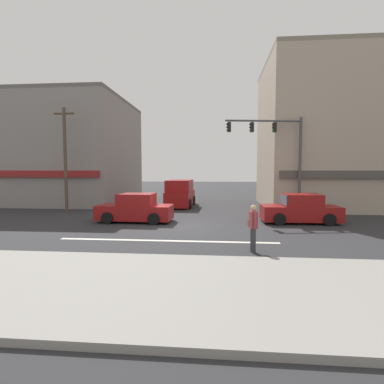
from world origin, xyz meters
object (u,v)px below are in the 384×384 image
(street_tree, at_px, (290,164))
(traffic_light_mast, at_px, (280,147))
(pedestrian_foreground_with_bag, at_px, (253,225))
(sedan_waiting_far, at_px, (300,210))
(utility_pole_near_left, at_px, (65,158))
(van_crossing_leftbound, at_px, (180,194))
(sedan_crossing_rightbound, at_px, (135,209))

(street_tree, height_order, traffic_light_mast, traffic_light_mast)
(pedestrian_foreground_with_bag, bearing_deg, sedan_waiting_far, 62.31)
(traffic_light_mast, relative_size, pedestrian_foreground_with_bag, 3.71)
(utility_pole_near_left, height_order, van_crossing_leftbound, utility_pole_near_left)
(sedan_waiting_far, height_order, sedan_crossing_rightbound, same)
(traffic_light_mast, relative_size, van_crossing_leftbound, 1.34)
(van_crossing_leftbound, bearing_deg, pedestrian_foreground_with_bag, -71.90)
(traffic_light_mast, bearing_deg, utility_pole_near_left, 178.30)
(utility_pole_near_left, height_order, traffic_light_mast, utility_pole_near_left)
(utility_pole_near_left, distance_m, traffic_light_mast, 14.40)
(sedan_waiting_far, bearing_deg, street_tree, 82.10)
(street_tree, bearing_deg, sedan_crossing_rightbound, -144.77)
(utility_pole_near_left, height_order, sedan_crossing_rightbound, utility_pole_near_left)
(van_crossing_leftbound, bearing_deg, utility_pole_near_left, -154.48)
(sedan_crossing_rightbound, height_order, pedestrian_foreground_with_bag, pedestrian_foreground_with_bag)
(utility_pole_near_left, bearing_deg, pedestrian_foreground_with_bag, -38.56)
(traffic_light_mast, xyz_separation_m, sedan_waiting_far, (0.60, -2.76, -3.59))
(pedestrian_foreground_with_bag, bearing_deg, sedan_crossing_rightbound, 135.57)
(sedan_waiting_far, bearing_deg, traffic_light_mast, 102.22)
(utility_pole_near_left, relative_size, traffic_light_mast, 1.15)
(utility_pole_near_left, height_order, sedan_waiting_far, utility_pole_near_left)
(utility_pole_near_left, xyz_separation_m, traffic_light_mast, (14.38, -0.43, 0.59))
(utility_pole_near_left, height_order, pedestrian_foreground_with_bag, utility_pole_near_left)
(van_crossing_leftbound, relative_size, sedan_waiting_far, 1.12)
(sedan_waiting_far, relative_size, pedestrian_foreground_with_bag, 2.48)
(van_crossing_leftbound, bearing_deg, street_tree, -1.35)
(street_tree, bearing_deg, traffic_light_mast, -111.61)
(street_tree, height_order, pedestrian_foreground_with_bag, street_tree)
(sedan_waiting_far, distance_m, pedestrian_foreground_with_bag, 6.97)
(van_crossing_leftbound, xyz_separation_m, pedestrian_foreground_with_bag, (4.23, -12.94, -0.05))
(utility_pole_near_left, relative_size, sedan_crossing_rightbound, 1.72)
(utility_pole_near_left, xyz_separation_m, sedan_waiting_far, (14.98, -3.19, -3.00))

